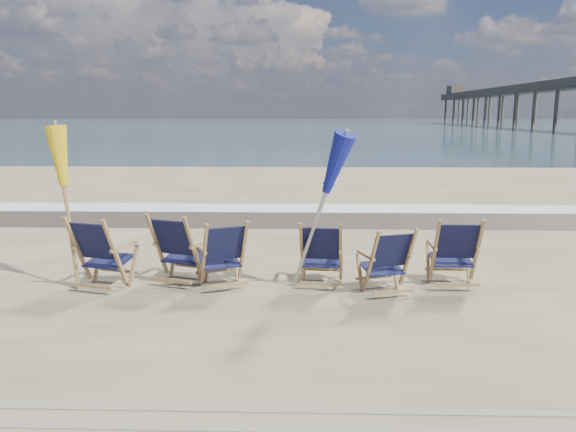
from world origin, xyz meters
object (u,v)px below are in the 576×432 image
beach_chair_1 (194,251)px  umbrella_yellow (65,165)px  beach_chair_3 (341,255)px  beach_chair_4 (408,260)px  beach_chair_2 (243,253)px  umbrella_blue (317,163)px  beach_chair_5 (477,253)px  beach_chair_0 (115,255)px  fishing_pier (576,98)px

beach_chair_1 → umbrella_yellow: size_ratio=0.47×
beach_chair_3 → beach_chair_4: size_ratio=1.02×
beach_chair_2 → umbrella_yellow: umbrella_yellow is taller
beach_chair_1 → beach_chair_4: bearing=-164.8°
beach_chair_1 → umbrella_blue: (1.78, -0.12, 1.30)m
beach_chair_5 → umbrella_blue: size_ratio=0.45×
beach_chair_0 → fishing_pier: bearing=-102.7°
beach_chair_2 → beach_chair_3: size_ratio=1.03×
beach_chair_2 → beach_chair_5: beach_chair_5 is taller
umbrella_blue → fishing_pier: 82.06m
beach_chair_1 → fishing_pier: 82.84m
beach_chair_5 → umbrella_blue: umbrella_blue is taller
beach_chair_1 → beach_chair_5: (4.10, 0.05, -0.01)m
umbrella_yellow → umbrella_blue: bearing=-0.9°
beach_chair_2 → umbrella_blue: umbrella_blue is taller
beach_chair_3 → umbrella_yellow: (-3.91, -0.09, 1.30)m
beach_chair_0 → beach_chair_1: 1.10m
umbrella_yellow → fishing_pier: size_ratio=0.02×
beach_chair_3 → umbrella_yellow: size_ratio=0.43×
beach_chair_3 → umbrella_blue: umbrella_blue is taller
beach_chair_4 → fishing_pier: (36.28, 73.00, 4.15)m
beach_chair_3 → umbrella_yellow: bearing=7.4°
beach_chair_2 → umbrella_blue: size_ratio=0.43×
umbrella_yellow → umbrella_blue: 3.55m
umbrella_blue → beach_chair_4: bearing=-4.2°
beach_chair_4 → beach_chair_5: beach_chair_5 is taller
beach_chair_0 → beach_chair_5: 5.17m
beach_chair_2 → umbrella_yellow: 2.81m
beach_chair_4 → beach_chair_0: bearing=-16.7°
beach_chair_2 → beach_chair_5: size_ratio=0.96×
beach_chair_3 → umbrella_yellow: 4.12m
umbrella_blue → fishing_pier: (37.57, 72.90, 2.80)m
beach_chair_1 → beach_chair_3: (2.14, 0.02, -0.05)m
beach_chair_0 → beach_chair_3: 3.21m
beach_chair_0 → umbrella_yellow: bearing=0.3°
beach_chair_2 → beach_chair_4: bearing=149.7°
beach_chair_1 → beach_chair_4: beach_chair_1 is taller
beach_chair_1 → beach_chair_5: bearing=-160.1°
beach_chair_2 → fishing_pier: (38.63, 72.73, 4.13)m
beach_chair_1 → beach_chair_2: (0.72, 0.05, -0.03)m
beach_chair_1 → umbrella_blue: umbrella_blue is taller
beach_chair_4 → umbrella_yellow: bearing=-19.3°
beach_chair_5 → fishing_pier: size_ratio=0.01×
beach_chair_1 → beach_chair_4: size_ratio=1.11×
beach_chair_3 → beach_chair_5: (1.96, 0.03, 0.03)m
umbrella_yellow → beach_chair_1: bearing=2.3°
beach_chair_5 → umbrella_yellow: bearing=2.0°
beach_chair_0 → beach_chair_2: size_ratio=1.07×
fishing_pier → beach_chair_0: bearing=-118.9°
beach_chair_3 → beach_chair_0: bearing=11.3°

